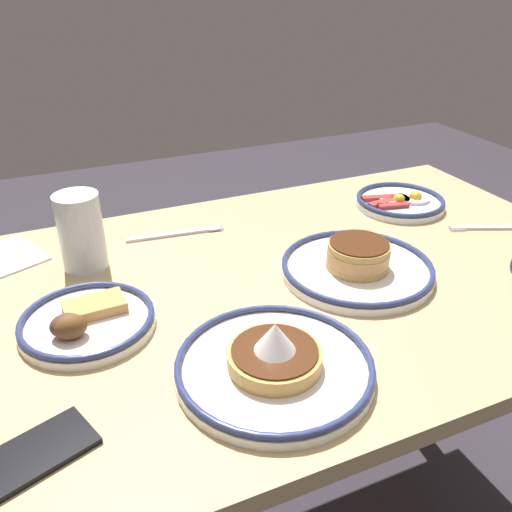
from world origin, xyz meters
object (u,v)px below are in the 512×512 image
Objects in this scene: plate_far_side at (274,363)px; fork_near at (176,234)px; fork_far at (496,228)px; drinking_glass at (82,236)px; cell_phone at (31,456)px; plate_far_companion at (357,265)px; plate_near_main at (400,201)px; plate_center_pancakes at (85,321)px.

fork_near is at bearing -89.67° from plate_far_side.
fork_far is at bearing 158.44° from fork_near.
cell_phone is (0.13, 0.43, -0.06)m from drinking_glass.
plate_far_side is at bearing 90.33° from fork_near.
cell_phone is (0.32, 0.02, -0.01)m from plate_far_side.
fork_near is at bearing -48.19° from plate_far_companion.
plate_far_companion is 1.93× the size of cell_phone.
drinking_glass is (0.45, -0.23, 0.05)m from plate_far_companion.
plate_near_main is 0.22m from fork_far.
plate_far_side reaches higher than plate_center_pancakes.
fork_far is at bearing -179.17° from plate_center_pancakes.
fork_near is at bearing -162.16° from drinking_glass.
drinking_glass is 1.01× the size of cell_phone.
plate_far_side reaches higher than fork_far.
plate_far_companion is 1.42× the size of fork_far.
fork_near is at bearing -142.26° from cell_phone.
plate_near_main is 1.41× the size of cell_phone.
plate_far_companion is 0.50m from drinking_glass.
plate_near_main reaches higher than fork_near.
plate_far_side is at bearing 38.13° from plate_near_main.
plate_near_main reaches higher than fork_far.
fork_near is (-0.22, -0.26, -0.01)m from plate_center_pancakes.
plate_far_companion is at bearing 177.05° from plate_center_pancakes.
drinking_glass is at bearing 17.84° from fork_near.
plate_near_main is 0.71m from drinking_glass.
drinking_glass reaches higher than plate_near_main.
plate_center_pancakes is at bearing -43.06° from plate_far_side.
plate_far_side is at bearing 35.93° from plate_far_companion.
drinking_glass is (-0.03, -0.20, 0.05)m from plate_center_pancakes.
plate_far_side is 0.67m from fork_far.
fork_far is (-0.11, 0.19, -0.01)m from plate_near_main.
cell_phone is 0.98m from fork_far.
cell_phone is 0.70× the size of fork_near.
cell_phone is (0.10, 0.23, -0.01)m from plate_center_pancakes.
plate_near_main is 0.66m from plate_far_side.
cell_phone is at bearing 26.99° from plate_near_main.
plate_far_companion is 0.39m from fork_near.
plate_near_main is 0.94m from cell_phone.
plate_near_main is 0.77m from plate_center_pancakes.
plate_near_main reaches higher than cell_phone.
plate_far_side is 0.47m from fork_near.
plate_center_pancakes is 0.21m from drinking_glass.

